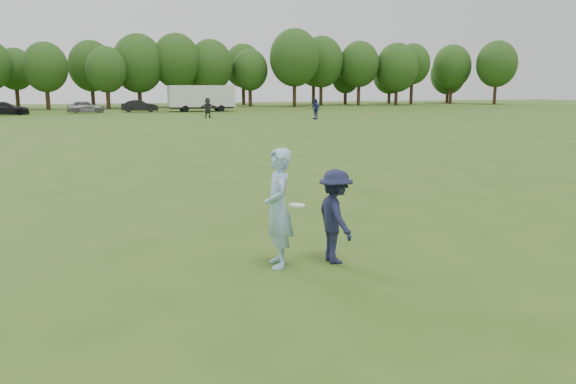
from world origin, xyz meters
The scene contains 12 objects.
ground centered at (0.00, 0.00, 0.00)m, with size 200.00×200.00×0.00m, color #2F5217.
thrower centered at (-1.30, -0.67, 1.02)m, with size 0.74×0.49×2.04m, color #8EB9DC.
defender centered at (-0.29, -0.79, 0.83)m, with size 1.07×0.61×1.65m, color #1B1E3B.
player_far_b centered at (16.02, 40.15, 0.96)m, with size 1.12×0.47×1.92m, color navy.
player_far_d centered at (6.83, 45.64, 0.99)m, with size 1.84×0.59×1.98m, color #2A2A2A.
car_d centered at (-12.84, 58.69, 0.71)m, with size 2.00×4.92×1.43m, color black.
car_e centered at (-4.54, 60.84, 0.73)m, with size 1.73×4.29×1.46m, color gray.
car_f centered at (1.62, 61.37, 0.72)m, with size 1.53×4.39×1.45m, color black.
field_cone centered at (25.50, 46.44, 0.15)m, with size 0.28×0.28×0.30m, color #E75C0C.
disc_in_play centered at (-1.02, -0.86, 1.09)m, with size 0.29×0.29×0.05m.
cargo_trailer centered at (9.01, 60.42, 1.78)m, with size 9.00×2.75×3.20m.
treeline centered at (2.81, 76.90, 6.26)m, with size 130.35×18.39×11.74m.
Camera 1 is at (-4.23, -9.49, 3.05)m, focal length 35.00 mm.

